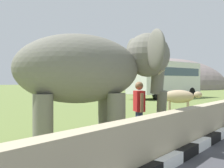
# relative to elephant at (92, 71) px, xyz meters

# --- Properties ---
(barrier_parapet) EXTENTS (28.00, 0.36, 1.00)m
(barrier_parapet) POSITION_rel_elephant_xyz_m (-1.15, -1.94, -1.43)
(barrier_parapet) COLOR tan
(barrier_parapet) RESTS_ON ground_plane
(elephant) EXTENTS (3.93, 3.65, 2.94)m
(elephant) POSITION_rel_elephant_xyz_m (0.00, 0.00, 0.00)
(elephant) COLOR slate
(elephant) RESTS_ON ground_plane
(person_handler) EXTENTS (0.50, 0.54, 1.66)m
(person_handler) POSITION_rel_elephant_xyz_m (1.46, -0.48, -1.00)
(person_handler) COLOR navy
(person_handler) RESTS_ON ground_plane
(bus_white) EXTENTS (8.76, 4.11, 3.50)m
(bus_white) POSITION_rel_elephant_xyz_m (19.52, 7.44, 0.15)
(bus_white) COLOR silver
(bus_white) RESTS_ON ground_plane
(cow_near) EXTENTS (1.13, 1.90, 1.23)m
(cow_near) POSITION_rel_elephant_xyz_m (7.93, 1.07, -1.06)
(cow_near) COLOR tan
(cow_near) RESTS_ON ground_plane
(hill_east) EXTENTS (31.18, 24.94, 13.22)m
(hill_east) POSITION_rel_elephant_xyz_m (51.85, 22.72, -1.93)
(hill_east) COLOR slate
(hill_east) RESTS_ON ground_plane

